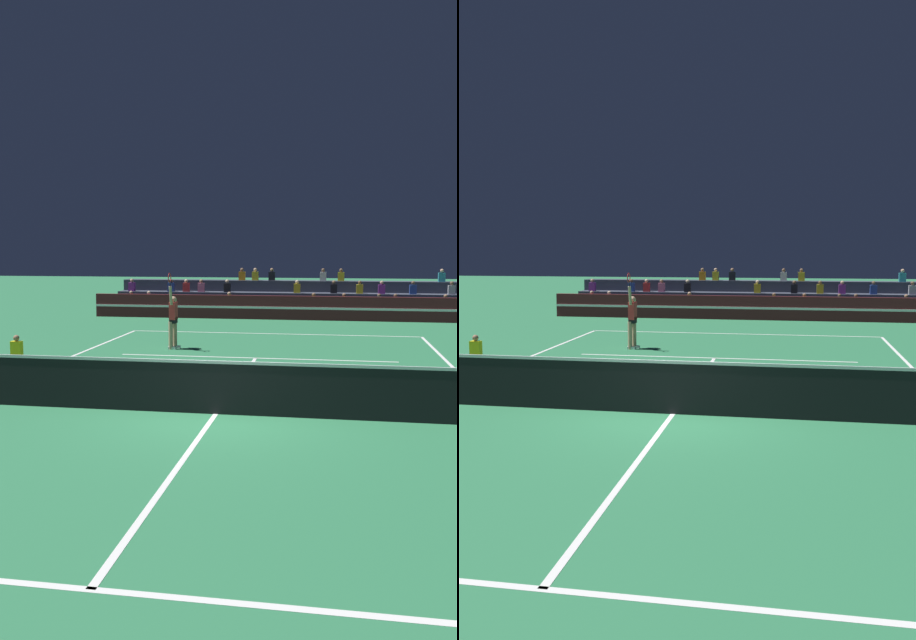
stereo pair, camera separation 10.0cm
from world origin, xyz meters
TOP-DOWN VIEW (x-y plane):
  - ground_plane at (0.00, 0.00)m, footprint 120.00×120.00m
  - court_lines at (0.00, 0.00)m, footprint 11.10×23.90m
  - tennis_net at (0.00, 0.00)m, footprint 12.00×0.10m
  - sponsor_banner_wall at (0.00, 16.85)m, footprint 18.00×0.26m
  - bleacher_stand at (0.01, 19.39)m, footprint 17.13×2.85m
  - ball_kid_courtside at (-6.44, 4.25)m, footprint 0.30×0.36m
  - tennis_player at (-2.85, 7.72)m, footprint 0.35×0.86m
  - tennis_ball at (-1.36, 4.33)m, footprint 0.07×0.07m

SIDE VIEW (x-z plane):
  - ground_plane at x=0.00m, z-range 0.00..0.00m
  - court_lines at x=0.00m, z-range 0.00..0.01m
  - tennis_ball at x=-1.36m, z-range 0.00..0.07m
  - ball_kid_courtside at x=-6.44m, z-range -0.09..0.75m
  - tennis_net at x=0.00m, z-range -0.01..1.09m
  - sponsor_banner_wall at x=0.00m, z-range 0.00..1.10m
  - bleacher_stand at x=0.01m, z-range -0.49..1.79m
  - tennis_player at x=-2.85m, z-range -0.26..2.24m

